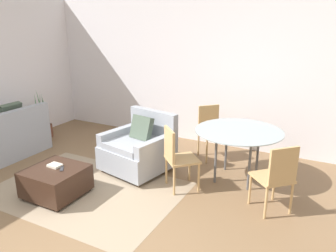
{
  "coord_description": "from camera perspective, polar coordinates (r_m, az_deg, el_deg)",
  "views": [
    {
      "loc": [
        2.32,
        -2.29,
        2.27
      ],
      "look_at": [
        0.11,
        1.95,
        0.75
      ],
      "focal_mm": 35.0,
      "sensor_mm": 36.0,
      "label": 1
    }
  ],
  "objects": [
    {
      "name": "potted_plant",
      "position": [
        7.2,
        -20.88,
        -0.05
      ],
      "size": [
        0.35,
        0.35,
        1.01
      ],
      "color": "brown",
      "rests_on": "ground_plane"
    },
    {
      "name": "dining_chair_near_right",
      "position": [
        4.19,
        18.41,
        -8.03
      ],
      "size": [
        0.59,
        0.59,
        0.9
      ],
      "color": "tan",
      "rests_on": "ground_plane"
    },
    {
      "name": "book_stack",
      "position": [
        4.73,
        -19.1,
        -6.5
      ],
      "size": [
        0.18,
        0.14,
        0.03
      ],
      "color": "beige",
      "rests_on": "ottoman"
    },
    {
      "name": "tv_remote_primary",
      "position": [
        4.64,
        -18.02,
        -7.05
      ],
      "size": [
        0.14,
        0.15,
        0.01
      ],
      "color": "#333338",
      "rests_on": "ottoman"
    },
    {
      "name": "dining_chair_far_left",
      "position": [
        5.72,
        7.43,
        -0.35
      ],
      "size": [
        0.59,
        0.59,
        0.9
      ],
      "color": "tan",
      "rests_on": "ground_plane"
    },
    {
      "name": "ground_plane",
      "position": [
        3.98,
        -15.34,
        -17.9
      ],
      "size": [
        20.0,
        20.0,
        0.0
      ],
      "primitive_type": "plane",
      "color": "brown"
    },
    {
      "name": "armchair",
      "position": [
        5.21,
        -5.07,
        -3.99
      ],
      "size": [
        1.09,
        1.09,
        0.91
      ],
      "color": "#999EA8",
      "rests_on": "ground_plane"
    },
    {
      "name": "dining_chair_near_left",
      "position": [
        4.55,
        1.47,
        -5.0
      ],
      "size": [
        0.59,
        0.59,
        0.9
      ],
      "color": "tan",
      "rests_on": "ground_plane"
    },
    {
      "name": "wall_back",
      "position": [
        6.29,
        5.65,
        9.38
      ],
      "size": [
        12.0,
        0.06,
        2.75
      ],
      "color": "white",
      "rests_on": "ground_plane"
    },
    {
      "name": "ottoman",
      "position": [
        4.75,
        -18.92,
        -9.01
      ],
      "size": [
        0.71,
        0.7,
        0.4
      ],
      "color": "#382319",
      "rests_on": "ground_plane"
    },
    {
      "name": "dining_table",
      "position": [
        4.86,
        12.19,
        -1.55
      ],
      "size": [
        1.27,
        1.27,
        0.78
      ],
      "color": "#99A8AD",
      "rests_on": "ground_plane"
    },
    {
      "name": "area_rug",
      "position": [
        4.85,
        -13.88,
        -10.81
      ],
      "size": [
        2.59,
        1.83,
        0.01
      ],
      "color": "gray",
      "rests_on": "ground_plane"
    }
  ]
}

